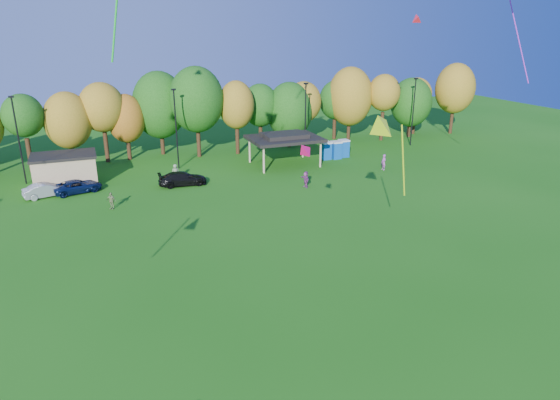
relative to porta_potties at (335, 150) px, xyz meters
name	(u,v)px	position (x,y,z in m)	size (l,w,h in m)	color
tree_line	(142,112)	(-22.06, 8.00, 4.82)	(93.57, 10.55, 11.15)	black
lamp_posts	(176,126)	(-19.03, 2.48, 3.80)	(64.50, 0.25, 9.09)	black
utility_building	(65,170)	(-31.03, 0.48, 0.54)	(6.30, 4.30, 3.25)	tan
pavilion	(285,138)	(-7.03, -0.52, 2.13)	(8.20, 6.20, 3.77)	tan
porta_potties	(335,150)	(0.00, 0.00, 0.00)	(3.75, 1.60, 2.18)	#0D4EAA
car_b	(46,190)	(-32.82, -2.95, -0.41)	(1.45, 4.16, 1.37)	#959599
car_c	(77,186)	(-30.01, -2.66, -0.46)	(2.13, 4.62, 1.28)	#0B1944
car_d	(183,179)	(-19.87, -4.14, -0.39)	(1.99, 4.90, 1.42)	black
far_person_1	(306,179)	(-8.32, -9.43, -0.25)	(1.57, 0.50, 1.70)	#84377B
far_person_2	(111,201)	(-27.22, -8.79, -0.32)	(0.91, 0.38, 1.55)	#788652
far_person_3	(384,162)	(2.64, -6.81, -0.19)	(0.66, 0.44, 1.82)	#A54EA2
far_person_4	(176,172)	(-20.18, -1.90, -0.24)	(0.84, 0.55, 1.72)	gray
kite_6	(417,17)	(2.58, -10.77, 15.29)	(1.41, 1.61, 1.35)	red
kite_9	(304,149)	(-16.87, -27.72, 7.75)	(1.41, 1.28, 1.14)	#CF0B58
kite_12	(380,124)	(-12.46, -28.79, 9.13)	(3.26, 2.78, 5.68)	#BDE117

